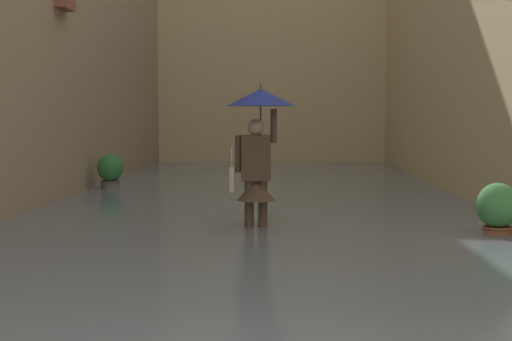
# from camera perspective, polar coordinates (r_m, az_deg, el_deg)

# --- Properties ---
(ground_plane) EXTENTS (60.00, 60.00, 0.00)m
(ground_plane) POSITION_cam_1_polar(r_m,az_deg,el_deg) (13.55, 0.51, -2.82)
(ground_plane) COLOR #605B56
(flood_water) EXTENTS (7.75, 26.52, 0.18)m
(flood_water) POSITION_cam_1_polar(r_m,az_deg,el_deg) (13.54, 0.51, -2.43)
(flood_water) COLOR slate
(flood_water) RESTS_ON ground_plane
(person_wading) EXTENTS (0.89, 0.89, 2.05)m
(person_wading) POSITION_cam_1_polar(r_m,az_deg,el_deg) (10.03, 0.14, 2.51)
(person_wading) COLOR black
(person_wading) RESTS_ON ground_plane
(potted_plant_mid_right) EXTENTS (0.51, 0.51, 0.88)m
(potted_plant_mid_right) POSITION_cam_1_polar(r_m,az_deg,el_deg) (15.52, -10.69, -0.16)
(potted_plant_mid_right) COLOR #66605B
(potted_plant_mid_right) RESTS_ON ground_plane
(potted_plant_near_left) EXTENTS (0.51, 0.51, 0.81)m
(potted_plant_near_left) POSITION_cam_1_polar(r_m,az_deg,el_deg) (9.92, 17.36, -2.88)
(potted_plant_near_left) COLOR #9E563D
(potted_plant_near_left) RESTS_ON ground_plane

